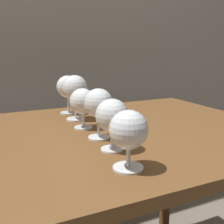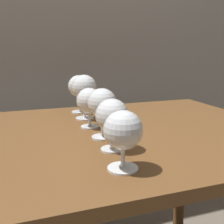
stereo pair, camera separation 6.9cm
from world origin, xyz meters
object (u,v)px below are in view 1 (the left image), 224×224
object	(u,v)px
wine_glass_white	(112,116)
wine_glass_chardonnay	(68,87)
wine_glass_rose	(129,131)
wine_glass_cabernet	(75,89)
wine_glass_port	(98,104)
wine_glass_amber	(83,102)

from	to	relation	value
wine_glass_white	wine_glass_chardonnay	distance (m)	0.45
wine_glass_rose	wine_glass_cabernet	size ratio (longest dim) A/B	0.80
wine_glass_rose	wine_glass_port	distance (m)	0.22
wine_glass_cabernet	wine_glass_port	bearing A→B (deg)	-91.34
wine_glass_white	wine_glass_chardonnay	bearing A→B (deg)	87.77
wine_glass_white	wine_glass_port	size ratio (longest dim) A/B	0.92
wine_glass_chardonnay	wine_glass_amber	bearing A→B (deg)	-94.40
wine_glass_rose	wine_glass_white	xyz separation A→B (m)	(0.02, 0.12, 0.00)
wine_glass_amber	wine_glass_chardonnay	world-z (taller)	wine_glass_chardonnay
wine_glass_port	wine_glass_amber	world-z (taller)	wine_glass_port
wine_glass_white	wine_glass_rose	bearing A→B (deg)	-97.95
wine_glass_white	wine_glass_amber	size ratio (longest dim) A/B	1.02
wine_glass_cabernet	wine_glass_white	bearing A→B (deg)	-92.01
wine_glass_white	wine_glass_cabernet	distance (m)	0.34
wine_glass_chardonnay	wine_glass_white	bearing A→B (deg)	-92.23
wine_glass_rose	wine_glass_port	world-z (taller)	wine_glass_port
wine_glass_cabernet	wine_glass_chardonnay	size ratio (longest dim) A/B	1.07
wine_glass_cabernet	wine_glass_chardonnay	world-z (taller)	wine_glass_cabernet
wine_glass_white	wine_glass_cabernet	size ratio (longest dim) A/B	0.82
wine_glass_rose	wine_glass_chardonnay	world-z (taller)	wine_glass_chardonnay
wine_glass_chardonnay	wine_glass_cabernet	bearing A→B (deg)	-92.93
wine_glass_white	wine_glass_cabernet	world-z (taller)	wine_glass_cabernet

